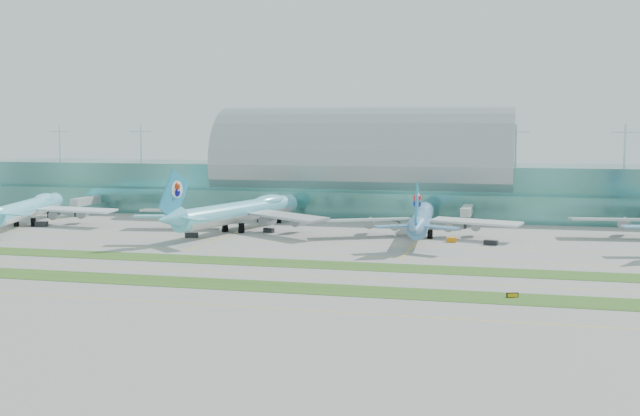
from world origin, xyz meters
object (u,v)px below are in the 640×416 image
(terminal, at_px, (364,178))
(airliner_a, at_px, (29,207))
(taxiway_sign_east, at_px, (512,295))
(airliner_c, at_px, (422,218))
(airliner_b, at_px, (241,210))

(terminal, distance_m, airliner_a, 129.56)
(airliner_a, height_order, taxiway_sign_east, airliner_a)
(airliner_c, bearing_deg, taxiway_sign_east, -75.86)
(taxiway_sign_east, bearing_deg, terminal, 92.39)
(airliner_b, bearing_deg, airliner_c, 13.19)
(terminal, xyz_separation_m, airliner_c, (31.89, -67.80, -8.18))
(airliner_a, height_order, airliner_c, airliner_a)
(terminal, bearing_deg, taxiway_sign_east, -68.52)
(terminal, xyz_separation_m, airliner_b, (-29.02, -67.89, -7.27))
(terminal, distance_m, airliner_b, 74.19)
(airliner_c, distance_m, taxiway_sign_east, 92.65)
(airliner_c, relative_size, taxiway_sign_east, 29.28)
(airliner_b, distance_m, airliner_c, 60.92)
(airliner_b, bearing_deg, terminal, 79.95)
(terminal, bearing_deg, airliner_a, -146.60)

